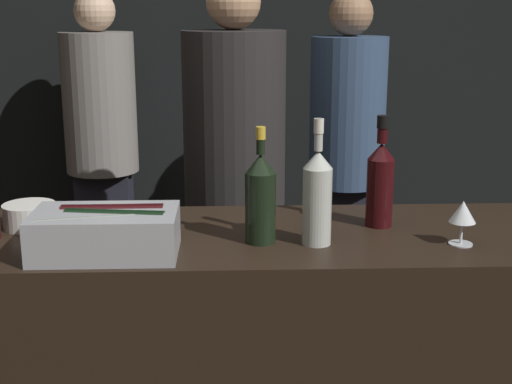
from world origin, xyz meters
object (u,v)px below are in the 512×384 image
Objects in this scene: wine_glass at (463,214)px; red_wine_bottle_black_foil at (380,181)px; ice_bin_with_bottles at (106,230)px; person_blond_tee at (235,175)px; champagne_bottle at (260,197)px; white_wine_bottle at (317,195)px; person_in_hoodie at (346,150)px; bowl_white at (29,215)px; person_grey_polo at (102,140)px.

wine_glass is 0.37× the size of red_wine_bottle_black_foil.
ice_bin_with_bottles is 1.02m from person_blond_tee.
red_wine_bottle_black_foil is (0.37, 0.14, 0.01)m from champagne_bottle.
wine_glass is 0.07× the size of person_blond_tee.
white_wine_bottle is 0.21× the size of person_in_hoodie.
person_blond_tee reaches higher than person_in_hoodie.
person_in_hoodie is at bearing 77.56° from white_wine_bottle.
person_blond_tee is (-0.63, 0.91, -0.10)m from wine_glass.
white_wine_bottle is at bearing -7.86° from champagne_bottle.
ice_bin_with_bottles is 0.83m from red_wine_bottle_black_foil.
bowl_white is 0.73m from champagne_bottle.
person_grey_polo reaches higher than red_wine_bottle_black_foil.
champagne_bottle reaches higher than wine_glass.
person_in_hoodie is (-0.08, 1.52, -0.12)m from wine_glass.
bowl_white is 0.09× the size of person_in_hoodie.
white_wine_bottle is at bearing -142.10° from red_wine_bottle_black_foil.
wine_glass is 0.57m from champagne_bottle.
person_grey_polo is (-0.69, 0.91, -0.02)m from person_blond_tee.
person_grey_polo reaches higher than champagne_bottle.
person_in_hoodie is 0.82m from person_blond_tee.
white_wine_bottle is 2.02m from person_grey_polo.
bowl_white is at bearing 137.19° from ice_bin_with_bottles.
person_grey_polo is (-0.92, 1.80, -0.17)m from white_wine_bottle.
person_grey_polo is (-1.25, 0.31, 0.00)m from person_in_hoodie.
person_in_hoodie is at bearing 47.63° from bowl_white.
person_grey_polo is (-0.06, 1.61, -0.06)m from bowl_white.
person_blond_tee is at bearing 47.55° from bowl_white.
wine_glass is at bearing -9.53° from bowl_white.
bowl_white is 1.08m from red_wine_bottle_black_foil.
wine_glass is 2.26m from person_grey_polo.
white_wine_bottle is at bearing -12.43° from bowl_white.
white_wine_bottle is 0.21× the size of person_grey_polo.
person_blond_tee reaches higher than ice_bin_with_bottles.
person_in_hoodie reaches higher than wine_glass.
person_blond_tee reaches higher than red_wine_bottle_black_foil.
person_in_hoodie is 1.28m from person_grey_polo.
red_wine_bottle_black_foil is (0.80, 0.23, 0.07)m from ice_bin_with_bottles.
person_blond_tee is 1.15m from person_grey_polo.
person_grey_polo reaches higher than ice_bin_with_bottles.
red_wine_bottle_black_foil reaches higher than bowl_white.
person_blond_tee is (-0.07, 0.86, -0.14)m from champagne_bottle.
champagne_bottle is (0.70, -0.17, 0.10)m from bowl_white.
red_wine_bottle_black_foil is at bearing 109.78° from person_grey_polo.
ice_bin_with_bottles is 1.17× the size of champagne_bottle.
person_blond_tee is (-0.23, 0.88, -0.15)m from white_wine_bottle.
person_grey_polo is at bearing 117.04° from white_wine_bottle.
white_wine_bottle is at bearing 102.10° from person_grey_polo.
person_in_hoodie is (0.12, 1.33, -0.17)m from red_wine_bottle_black_foil.
bowl_white is at bearing 94.63° from person_in_hoodie.
champagne_bottle is (0.42, 0.09, 0.07)m from ice_bin_with_bottles.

